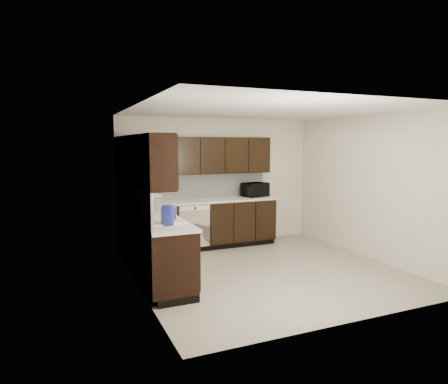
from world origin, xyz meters
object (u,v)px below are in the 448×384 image
at_px(toaster_oven, 133,198).
at_px(storage_bin, 144,201).
at_px(blue_pitcher, 167,215).
at_px(microwave, 255,190).
at_px(sink, 161,224).

xyz_separation_m(toaster_oven, storage_bin, (0.09, -0.45, -0.01)).
bearing_deg(toaster_oven, blue_pitcher, -86.03).
bearing_deg(storage_bin, microwave, 12.18).
bearing_deg(toaster_oven, sink, -85.48).
bearing_deg(blue_pitcher, microwave, 23.62).
bearing_deg(toaster_oven, microwave, 3.41).
xyz_separation_m(sink, blue_pitcher, (-0.00, -0.35, 0.19)).
relative_size(sink, blue_pitcher, 3.23).
relative_size(microwave, blue_pitcher, 1.97).
distance_m(storage_bin, blue_pitcher, 1.57).
xyz_separation_m(microwave, storage_bin, (-2.35, -0.51, -0.04)).
distance_m(toaster_oven, blue_pitcher, 2.03).
distance_m(sink, toaster_oven, 1.68).
height_order(microwave, blue_pitcher, microwave).
distance_m(sink, storage_bin, 1.23).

